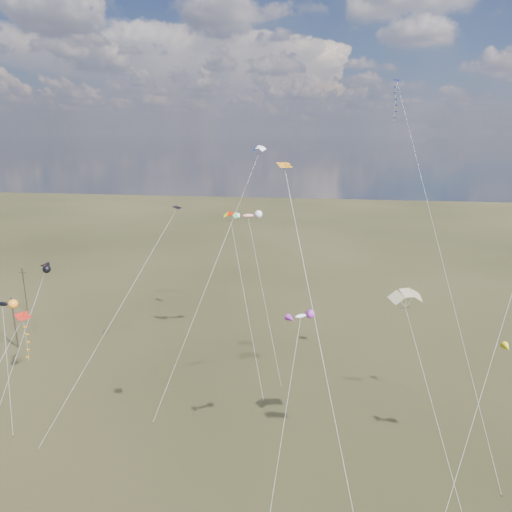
# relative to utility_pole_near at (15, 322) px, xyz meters

# --- Properties ---
(utility_pole_near) EXTENTS (1.40, 0.20, 8.00)m
(utility_pole_near) POSITION_rel_utility_pole_near_xyz_m (0.00, 0.00, 0.00)
(utility_pole_near) COLOR black
(utility_pole_near) RESTS_ON ground
(utility_pole_far) EXTENTS (1.40, 0.20, 8.00)m
(utility_pole_far) POSITION_rel_utility_pole_near_xyz_m (-8.00, 14.00, 0.00)
(utility_pole_far) COLOR black
(utility_pole_far) RESTS_ON ground
(diamond_navy_tall) EXTENTS (8.46, 28.46, 37.98)m
(diamond_navy_tall) POSITION_rel_utility_pole_near_xyz_m (54.10, 5.17, 28.38)
(diamond_navy_tall) COLOR #0C0D4E
(diamond_navy_tall) RESTS_ON ground
(diamond_black_mid) EXTENTS (11.06, 17.25, 22.71)m
(diamond_black_mid) POSITION_rel_utility_pole_near_xyz_m (24.18, -8.97, 11.94)
(diamond_black_mid) COLOR black
(diamond_black_mid) RESTS_ON ground
(diamond_red_low) EXTENTS (6.91, 8.26, 15.03)m
(diamond_red_low) POSITION_rel_utility_pole_near_xyz_m (17.17, -21.31, 8.11)
(diamond_red_low) COLOR #A91A0F
(diamond_red_low) RESTS_ON ground
(diamond_orange_center) EXTENTS (8.47, 14.94, 29.20)m
(diamond_orange_center) POSITION_rel_utility_pole_near_xyz_m (44.04, -28.02, 16.57)
(diamond_orange_center) COLOR #C67013
(diamond_orange_center) RESTS_ON ground
(parafoil_blue_white) EXTENTS (9.92, 23.78, 29.87)m
(parafoil_blue_white) POSITION_rel_utility_pole_near_xyz_m (35.37, 7.71, 24.96)
(parafoil_blue_white) COLOR #0F3BB7
(parafoil_blue_white) RESTS_ON ground
(parafoil_striped) EXTENTS (6.57, 12.40, 18.55)m
(parafoil_striped) POSITION_rel_utility_pole_near_xyz_m (52.14, -17.90, 13.68)
(parafoil_striped) COLOR #F0B20B
(parafoil_striped) RESTS_ON ground
(parafoil_tricolor) EXTENTS (7.52, 13.39, 21.10)m
(parafoil_tricolor) POSITION_rel_utility_pole_near_xyz_m (32.21, 3.68, 16.34)
(parafoil_tricolor) COLOR #EAE207
(parafoil_tricolor) RESTS_ON ground
(novelty_black_orange) EXTENTS (5.77, 7.17, 12.93)m
(novelty_black_orange) POSITION_rel_utility_pole_near_xyz_m (8.74, -12.70, 8.25)
(novelty_black_orange) COLOR black
(novelty_black_orange) RESTS_ON ground
(novelty_orange_black) EXTENTS (2.60, 15.61, 17.30)m
(novelty_orange_black) POSITION_rel_utility_pole_near_xyz_m (14.31, -12.15, 12.63)
(novelty_orange_black) COLOR red
(novelty_orange_black) RESTS_ON ground
(novelty_white_purple) EXTENTS (3.11, 11.82, 15.90)m
(novelty_white_purple) POSITION_rel_utility_pole_near_xyz_m (43.02, -18.95, 11.33)
(novelty_white_purple) COLOR silver
(novelty_white_purple) RESTS_ON ground
(novelty_redwhite_stripe) EXTENTS (7.61, 10.98, 20.92)m
(novelty_redwhite_stripe) POSITION_rel_utility_pole_near_xyz_m (34.53, 4.23, 16.13)
(novelty_redwhite_stripe) COLOR red
(novelty_redwhite_stripe) RESTS_ON ground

